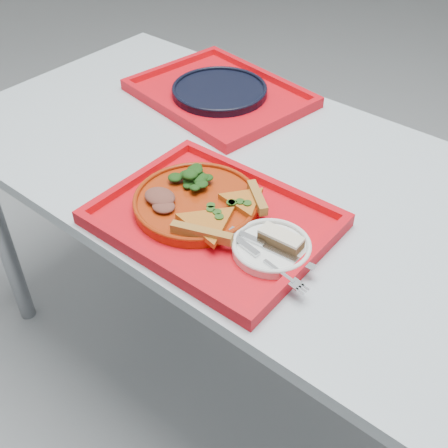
{
  "coord_description": "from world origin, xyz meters",
  "views": [
    {
      "loc": [
        0.61,
        -0.86,
        1.5
      ],
      "look_at": [
        0.08,
        -0.22,
        0.78
      ],
      "focal_mm": 45.0,
      "sensor_mm": 36.0,
      "label": 1
    }
  ],
  "objects": [
    {
      "name": "fork",
      "position": [
        0.2,
        -0.25,
        0.78
      ],
      "size": [
        0.19,
        0.05,
        0.01
      ],
      "primitive_type": "cube",
      "rotation": [
        0.0,
        0.0,
        -0.16
      ],
      "color": "silver",
      "rests_on": "side_plate"
    },
    {
      "name": "tray_main",
      "position": [
        0.04,
        -0.21,
        0.76
      ],
      "size": [
        0.46,
        0.36,
        0.01
      ],
      "primitive_type": "cube",
      "rotation": [
        0.0,
        0.0,
        0.02
      ],
      "color": "red",
      "rests_on": "table"
    },
    {
      "name": "navy_plate",
      "position": [
        -0.3,
        0.21,
        0.77
      ],
      "size": [
        0.26,
        0.26,
        0.02
      ],
      "primitive_type": "cylinder",
      "color": "black",
      "rests_on": "tray_far"
    },
    {
      "name": "side_plate",
      "position": [
        0.18,
        -0.21,
        0.77
      ],
      "size": [
        0.15,
        0.15,
        0.01
      ],
      "primitive_type": "cylinder",
      "color": "white",
      "rests_on": "tray_main"
    },
    {
      "name": "pizza_slice_b",
      "position": [
        0.07,
        -0.15,
        0.79
      ],
      "size": [
        0.14,
        0.15,
        0.02
      ],
      "primitive_type": null,
      "rotation": [
        0.0,
        0.0,
        4.06
      ],
      "color": "orange",
      "rests_on": "dinner_plate"
    },
    {
      "name": "dessert_bar",
      "position": [
        0.19,
        -0.19,
        0.79
      ],
      "size": [
        0.09,
        0.04,
        0.02
      ],
      "rotation": [
        0.0,
        0.0,
        0.07
      ],
      "color": "#4E301A",
      "rests_on": "side_plate"
    },
    {
      "name": "knife",
      "position": [
        0.19,
        -0.22,
        0.78
      ],
      "size": [
        0.19,
        0.03,
        0.01
      ],
      "primitive_type": "cube",
      "rotation": [
        0.0,
        0.0,
        0.08
      ],
      "color": "silver",
      "rests_on": "side_plate"
    },
    {
      "name": "table",
      "position": [
        0.0,
        0.0,
        0.68
      ],
      "size": [
        1.6,
        0.8,
        0.75
      ],
      "color": "silver",
      "rests_on": "ground"
    },
    {
      "name": "dinner_plate",
      "position": [
        -0.02,
        -0.2,
        0.77
      ],
      "size": [
        0.26,
        0.26,
        0.02
      ],
      "primitive_type": "cylinder",
      "color": "#99290A",
      "rests_on": "tray_main"
    },
    {
      "name": "salad_heap",
      "position": [
        -0.06,
        -0.16,
        0.8
      ],
      "size": [
        0.08,
        0.07,
        0.04
      ],
      "primitive_type": "ellipsoid",
      "color": "black",
      "rests_on": "dinner_plate"
    },
    {
      "name": "ground",
      "position": [
        0.0,
        0.0,
        0.0
      ],
      "size": [
        10.0,
        10.0,
        0.0
      ],
      "primitive_type": "plane",
      "color": "gray",
      "rests_on": "ground"
    },
    {
      "name": "meat_portion",
      "position": [
        -0.07,
        -0.25,
        0.79
      ],
      "size": [
        0.07,
        0.06,
        0.02
      ],
      "primitive_type": "ellipsoid",
      "color": "brown",
      "rests_on": "dinner_plate"
    },
    {
      "name": "tray_far",
      "position": [
        -0.3,
        0.21,
        0.76
      ],
      "size": [
        0.5,
        0.41,
        0.01
      ],
      "primitive_type": "cube",
      "rotation": [
        0.0,
        0.0,
        -0.15
      ],
      "color": "red",
      "rests_on": "table"
    },
    {
      "name": "pizza_slice_a",
      "position": [
        0.06,
        -0.25,
        0.79
      ],
      "size": [
        0.16,
        0.17,
        0.02
      ],
      "primitive_type": null,
      "rotation": [
        0.0,
        0.0,
        1.93
      ],
      "color": "orange",
      "rests_on": "dinner_plate"
    }
  ]
}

